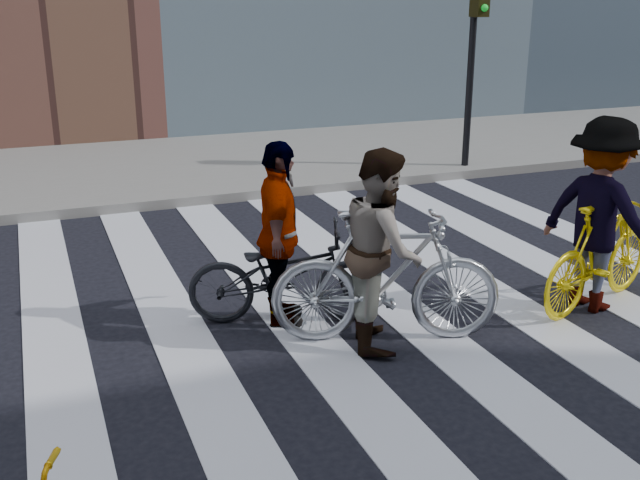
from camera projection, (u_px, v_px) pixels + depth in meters
ground at (369, 335)px, 7.00m from camera, size 100.00×100.00×0.00m
sidewalk_far at (194, 165)px, 13.60m from camera, size 100.00×5.00×0.15m
zebra_crosswalk at (369, 334)px, 7.00m from camera, size 8.25×10.00×0.01m
traffic_signal at (475, 41)px, 12.52m from camera, size 0.22×0.42×3.33m
bike_silver_mid at (386, 277)px, 6.70m from camera, size 2.15×1.24×1.25m
bike_yellow_right at (599, 254)px, 7.49m from camera, size 1.91×1.07×1.11m
bike_dark_rear at (285, 275)px, 7.14m from camera, size 1.96×1.22×0.97m
rider_mid at (382, 249)px, 6.60m from camera, size 0.93×1.05×1.80m
rider_right at (600, 215)px, 7.35m from camera, size 1.07×1.41×1.94m
rider_rear at (279, 235)px, 7.00m from camera, size 0.76×1.13×1.78m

